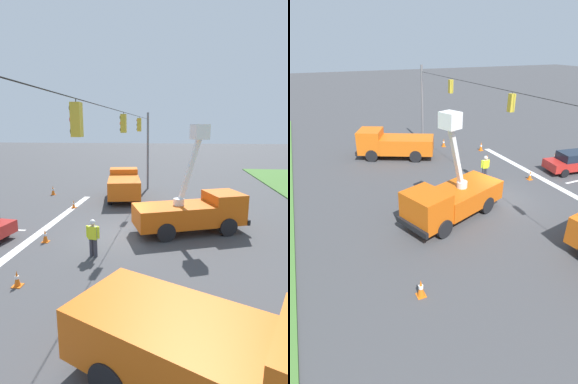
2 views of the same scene
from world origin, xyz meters
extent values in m
plane|color=#424244|center=(0.00, 0.00, 0.00)|extent=(200.00, 200.00, 0.00)
cube|color=silver|center=(0.00, -4.78, 0.00)|extent=(17.60, 0.50, 0.01)
cube|color=silver|center=(0.00, -6.78, 0.00)|extent=(0.20, 2.00, 0.01)
cylinder|color=slate|center=(13.00, 0.00, 3.60)|extent=(0.20, 0.20, 7.20)
cylinder|color=black|center=(0.00, 0.00, 6.60)|extent=(26.00, 0.03, 0.03)
cylinder|color=black|center=(-0.30, 0.00, 6.55)|extent=(0.02, 0.02, 0.10)
cube|color=gold|center=(-0.30, 0.00, 6.02)|extent=(0.32, 0.28, 0.96)
cylinder|color=black|center=(-0.30, -0.16, 6.34)|extent=(0.16, 0.05, 0.16)
cylinder|color=red|center=(-0.30, -0.16, 6.02)|extent=(0.16, 0.05, 0.16)
cylinder|color=black|center=(-0.30, -0.16, 5.70)|extent=(0.16, 0.05, 0.16)
cylinder|color=black|center=(7.10, 0.00, 6.55)|extent=(0.02, 0.02, 0.10)
cube|color=gold|center=(7.10, 0.00, 6.02)|extent=(0.32, 0.28, 0.96)
cylinder|color=black|center=(7.10, -0.16, 6.34)|extent=(0.16, 0.05, 0.16)
cylinder|color=red|center=(7.10, -0.16, 6.02)|extent=(0.16, 0.05, 0.16)
cylinder|color=black|center=(7.10, -0.16, 5.70)|extent=(0.16, 0.05, 0.16)
cube|color=#D6560F|center=(-0.47, 2.69, 1.06)|extent=(3.66, 4.80, 1.13)
cube|color=#D6560F|center=(-1.53, 5.55, 1.35)|extent=(2.72, 2.49, 1.69)
cube|color=#1E2838|center=(-1.75, 6.15, 1.64)|extent=(1.88, 0.78, 0.76)
cube|color=black|center=(-1.88, 6.48, 0.65)|extent=(2.22, 0.96, 0.30)
cylinder|color=black|center=(-2.44, 4.95, 0.50)|extent=(0.61, 1.03, 1.00)
cylinder|color=black|center=(-0.45, 5.69, 0.50)|extent=(0.61, 1.03, 1.00)
cylinder|color=black|center=(-1.20, 1.61, 0.50)|extent=(0.61, 1.03, 1.00)
cylinder|color=black|center=(0.80, 2.35, 0.50)|extent=(0.61, 1.03, 1.00)
cylinder|color=silver|center=(-0.57, 2.98, 1.81)|extent=(0.60, 0.60, 0.36)
cube|color=white|center=(-0.76, 3.50, 3.48)|extent=(0.69, 1.33, 3.78)
cube|color=white|center=(-0.96, 4.01, 5.59)|extent=(1.12, 1.06, 0.80)
cube|color=orange|center=(9.60, 2.74, 1.14)|extent=(4.11, 5.02, 1.28)
cube|color=orange|center=(10.96, 5.58, 1.45)|extent=(2.94, 2.72, 1.89)
cube|color=#1E2838|center=(11.24, 6.17, 1.78)|extent=(1.92, 0.99, 0.85)
cube|color=black|center=(11.40, 6.50, 0.65)|extent=(2.28, 1.20, 0.30)
cylinder|color=black|center=(9.83, 5.84, 0.50)|extent=(0.68, 1.02, 1.00)
cylinder|color=black|center=(11.87, 4.86, 0.50)|extent=(0.68, 1.02, 1.00)
cylinder|color=black|center=(8.25, 2.52, 0.50)|extent=(0.68, 1.02, 1.00)
cylinder|color=black|center=(10.28, 1.55, 0.50)|extent=(0.68, 1.02, 1.00)
cube|color=red|center=(1.57, -7.89, 0.64)|extent=(2.33, 4.50, 0.64)
cube|color=#192333|center=(1.59, -7.75, 1.26)|extent=(1.76, 2.25, 0.60)
cylinder|color=black|center=(2.60, -6.69, 0.32)|extent=(0.29, 0.66, 0.64)
cylinder|color=black|center=(0.89, -6.46, 0.32)|extent=(0.29, 0.66, 0.64)
cylinder|color=#383842|center=(3.04, -0.78, 0.42)|extent=(0.18, 0.18, 0.85)
cylinder|color=#383842|center=(3.01, -0.97, 0.42)|extent=(0.18, 0.18, 0.85)
cube|color=#D8EA26|center=(3.02, -0.88, 1.15)|extent=(0.30, 0.43, 0.60)
cube|color=silver|center=(3.02, -0.88, 1.15)|extent=(0.15, 0.43, 0.62)
cylinder|color=#D8EA26|center=(3.06, -0.61, 1.18)|extent=(0.11, 0.11, 0.55)
cylinder|color=#D8EA26|center=(2.98, -1.14, 1.18)|extent=(0.11, 0.11, 0.55)
sphere|color=tan|center=(3.02, -0.88, 1.58)|extent=(0.22, 0.22, 0.22)
sphere|color=white|center=(3.02, -0.88, 1.64)|extent=(0.26, 0.26, 0.26)
cube|color=orange|center=(3.97, -8.42, 0.01)|extent=(0.36, 0.36, 0.03)
cone|color=orange|center=(3.97, -8.42, 0.35)|extent=(0.26, 0.26, 0.65)
cylinder|color=white|center=(3.97, -8.42, 0.38)|extent=(0.16, 0.16, 0.12)
cube|color=orange|center=(1.59, -3.85, 0.01)|extent=(0.36, 0.36, 0.03)
cone|color=orange|center=(1.59, -3.85, 0.36)|extent=(0.27, 0.27, 0.66)
cylinder|color=white|center=(1.59, -3.85, 0.40)|extent=(0.16, 0.16, 0.12)
cube|color=orange|center=(11.10, -1.39, 0.01)|extent=(0.36, 0.36, 0.03)
cone|color=orange|center=(11.10, -1.39, 0.40)|extent=(0.30, 0.30, 0.74)
cylinder|color=white|center=(11.10, -1.39, 0.44)|extent=(0.18, 0.18, 0.13)
cube|color=orange|center=(-5.69, 7.48, 0.01)|extent=(0.36, 0.36, 0.03)
cone|color=orange|center=(-5.69, 7.48, 0.41)|extent=(0.31, 0.31, 0.77)
cylinder|color=white|center=(-5.69, 7.48, 0.45)|extent=(0.19, 0.19, 0.14)
cube|color=orange|center=(8.65, -4.04, 0.01)|extent=(0.36, 0.36, 0.03)
cone|color=orange|center=(8.65, -4.04, 0.41)|extent=(0.31, 0.31, 0.77)
cylinder|color=white|center=(8.65, -4.04, 0.45)|extent=(0.19, 0.19, 0.14)
cube|color=orange|center=(5.94, -2.97, 0.01)|extent=(0.36, 0.36, 0.03)
cone|color=orange|center=(5.94, -2.97, 0.33)|extent=(0.24, 0.24, 0.59)
cylinder|color=white|center=(5.94, -2.97, 0.36)|extent=(0.15, 0.15, 0.11)
camera|label=1|loc=(15.54, 2.89, 5.79)|focal=28.00mm
camera|label=2|loc=(-13.90, 10.50, 8.95)|focal=28.00mm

